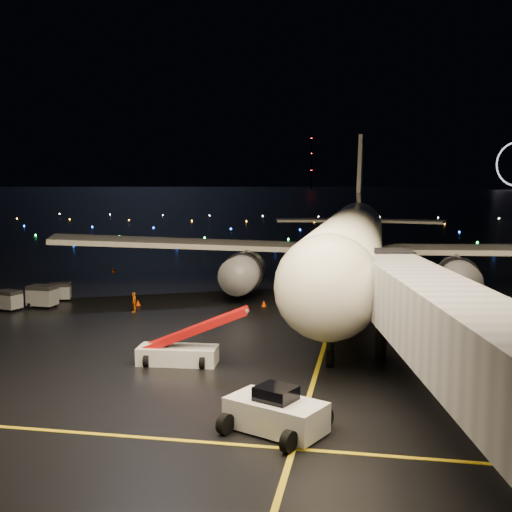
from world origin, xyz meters
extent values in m
plane|color=black|center=(0.00, 300.00, 0.00)|extent=(2000.00, 2000.00, 0.00)
cube|color=gold|center=(12.00, 15.00, 0.01)|extent=(0.25, 80.00, 0.02)
cube|color=silver|center=(11.06, -8.34, 0.98)|extent=(4.63, 3.68, 1.96)
imported|color=orange|center=(-3.88, 13.99, 0.81)|extent=(0.59, 1.01, 1.62)
cone|color=#E53D00|center=(6.00, 18.21, 0.25)|extent=(0.52, 0.52, 0.50)
cone|color=#E53D00|center=(2.78, 25.37, 0.25)|extent=(0.53, 0.53, 0.50)
cone|color=#E53D00|center=(-4.56, 16.65, 0.24)|extent=(0.55, 0.55, 0.48)
cone|color=#E53D00|center=(-14.44, 34.73, 0.26)|extent=(0.60, 0.60, 0.53)
cylinder|color=black|center=(-60.00, 740.00, 32.00)|extent=(1.80, 1.80, 64.00)
cube|color=gray|center=(-12.08, 14.37, 0.93)|extent=(2.28, 1.67, 1.86)
cube|color=gray|center=(-12.15, 17.59, 0.76)|extent=(2.11, 1.78, 1.53)
cube|color=gray|center=(-14.20, 12.78, 0.81)|extent=(2.18, 1.77, 1.62)
camera|label=1|loc=(14.94, -34.09, 10.57)|focal=45.00mm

